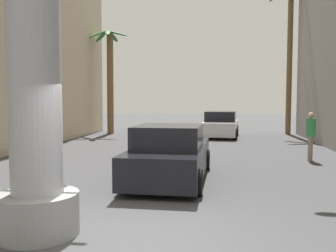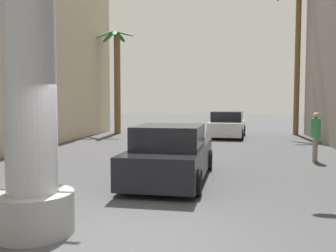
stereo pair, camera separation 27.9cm
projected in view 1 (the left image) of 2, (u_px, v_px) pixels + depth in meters
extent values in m
plane|color=#424244|center=(188.00, 153.00, 15.93)|extent=(89.85, 89.85, 0.00)
cylinder|color=gray|center=(38.00, 214.00, 6.22)|extent=(1.35, 1.35, 0.70)
cylinder|color=black|center=(152.00, 158.00, 12.40)|extent=(0.23, 0.64, 0.64)
cylinder|color=black|center=(206.00, 159.00, 12.12)|extent=(0.23, 0.64, 0.64)
cylinder|color=black|center=(123.00, 180.00, 9.04)|extent=(0.23, 0.64, 0.64)
cylinder|color=black|center=(197.00, 182.00, 8.75)|extent=(0.23, 0.64, 0.64)
cube|color=black|center=(171.00, 160.00, 10.56)|extent=(1.99, 4.92, 0.80)
cube|color=black|center=(169.00, 136.00, 10.15)|extent=(1.78, 2.08, 0.60)
cylinder|color=black|center=(208.00, 130.00, 24.37)|extent=(0.27, 0.65, 0.64)
cylinder|color=black|center=(237.00, 130.00, 23.99)|extent=(0.27, 0.65, 0.64)
cylinder|color=black|center=(203.00, 134.00, 21.47)|extent=(0.27, 0.65, 0.64)
cylinder|color=black|center=(235.00, 134.00, 21.09)|extent=(0.27, 0.65, 0.64)
cube|color=silver|center=(221.00, 128.00, 22.71)|extent=(2.21, 4.37, 0.80)
cube|color=black|center=(221.00, 116.00, 22.66)|extent=(1.92, 2.46, 0.60)
cylinder|color=brown|center=(110.00, 83.00, 25.04)|extent=(0.49, 0.69, 6.75)
ellipsoid|color=#21762D|center=(118.00, 34.00, 24.70)|extent=(1.34, 0.37, 0.46)
ellipsoid|color=#23612D|center=(113.00, 36.00, 25.44)|extent=(0.64, 1.34, 0.66)
ellipsoid|color=#27712D|center=(101.00, 36.00, 25.26)|extent=(1.24, 1.00, 0.75)
ellipsoid|color=#2F742D|center=(98.00, 34.00, 24.54)|extent=(1.28, 0.97, 0.67)
ellipsoid|color=#26642D|center=(108.00, 33.00, 24.13)|extent=(0.71, 1.36, 0.58)
cylinder|color=brown|center=(290.00, 62.00, 24.22)|extent=(0.39, 0.43, 9.48)
cylinder|color=gray|center=(310.00, 149.00, 13.70)|extent=(0.14, 0.14, 0.91)
cylinder|color=gray|center=(311.00, 148.00, 13.87)|extent=(0.14, 0.14, 0.91)
cylinder|color=#338C4C|center=(311.00, 127.00, 13.73)|extent=(0.45, 0.45, 0.66)
sphere|color=tan|center=(311.00, 115.00, 13.70)|extent=(0.22, 0.22, 0.22)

